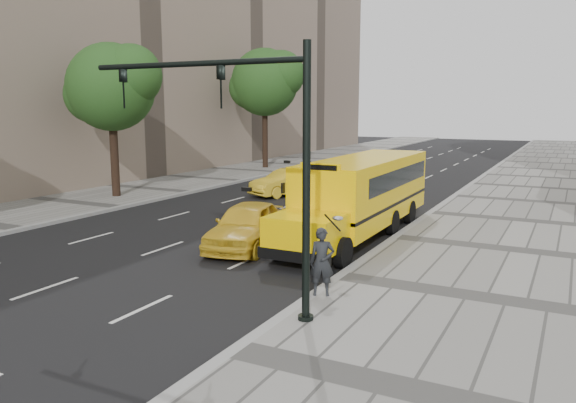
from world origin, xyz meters
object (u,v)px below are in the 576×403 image
at_px(tree_b, 112,86).
at_px(traffic_signal, 251,146).
at_px(taxi_far, 287,182).
at_px(tree_c, 266,82).
at_px(taxi_near, 247,225).
at_px(school_bus, 363,190).
at_px(pedestrian, 322,262).

bearing_deg(tree_b, traffic_signal, -36.67).
relative_size(taxi_far, traffic_signal, 0.70).
xyz_separation_m(tree_c, taxi_near, (11.99, -22.55, -6.11)).
bearing_deg(tree_c, taxi_far, -55.49).
height_order(tree_b, taxi_near, tree_b).
bearing_deg(taxi_far, tree_b, -121.48).
relative_size(tree_c, school_bus, 0.82).
bearing_deg(pedestrian, traffic_signal, -144.38).
bearing_deg(tree_c, pedestrian, -57.83).
xyz_separation_m(tree_b, traffic_signal, (15.60, -11.62, -1.97)).
xyz_separation_m(school_bus, pedestrian, (1.73, -7.87, -0.73)).
xyz_separation_m(taxi_near, pedestrian, (4.64, -3.89, 0.22)).
relative_size(taxi_near, pedestrian, 2.70).
bearing_deg(pedestrian, taxi_near, 116.41).
bearing_deg(pedestrian, taxi_far, 96.72).
relative_size(school_bus, pedestrian, 6.51).
xyz_separation_m(taxi_far, pedestrian, (8.92, -15.23, 0.30)).
relative_size(school_bus, taxi_near, 2.41).
xyz_separation_m(tree_b, tree_c, (0.01, 16.56, 0.87)).
relative_size(tree_c, taxi_near, 1.99).
relative_size(taxi_far, pedestrian, 2.53).
bearing_deg(taxi_near, tree_c, 106.75).
bearing_deg(pedestrian, school_bus, 78.73).
bearing_deg(traffic_signal, taxi_far, 114.92).
bearing_deg(pedestrian, tree_c, 98.52).
relative_size(tree_b, tree_c, 0.88).
xyz_separation_m(tree_c, school_bus, (14.90, -18.57, -5.16)).
xyz_separation_m(tree_c, traffic_signal, (15.59, -28.18, -2.84)).
distance_m(tree_c, taxi_near, 26.26).
xyz_separation_m(tree_b, pedestrian, (16.64, -9.88, -5.02)).
distance_m(tree_b, traffic_signal, 19.55).
distance_m(tree_b, taxi_far, 10.79).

